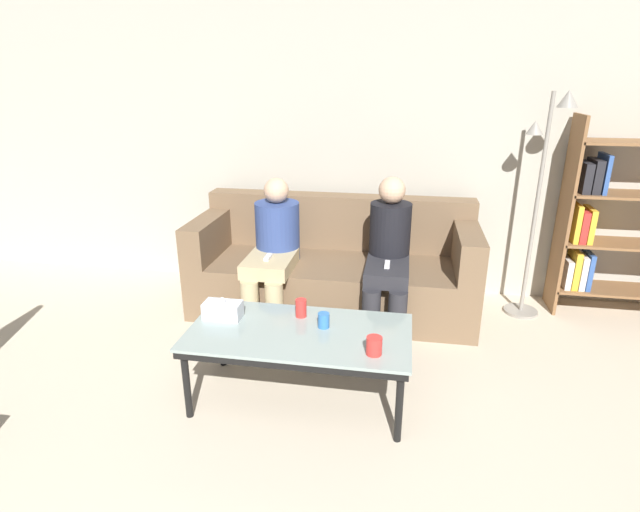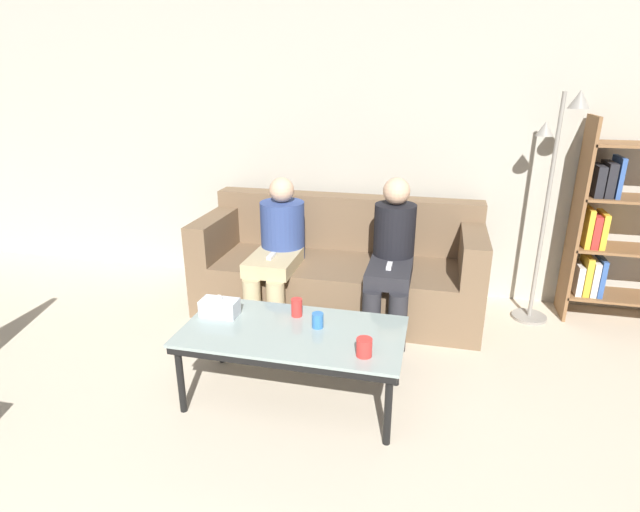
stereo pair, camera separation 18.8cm
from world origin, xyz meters
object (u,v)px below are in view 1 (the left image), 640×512
(standing_lamp, at_px, (542,184))
(seated_person_left_end, at_px, (274,245))
(couch, at_px, (334,269))
(cup_near_left, at_px, (301,308))
(cup_far_center, at_px, (324,320))
(cup_near_right, at_px, (374,346))
(seated_person_mid_left, at_px, (389,251))
(coffee_table, at_px, (299,337))
(tissue_box, at_px, (223,310))
(bookshelf, at_px, (607,223))

(standing_lamp, height_order, seated_person_left_end, standing_lamp)
(couch, xyz_separation_m, cup_near_left, (-0.04, -1.11, 0.18))
(cup_far_center, bearing_deg, standing_lamp, 43.98)
(cup_near_left, distance_m, cup_near_right, 0.58)
(seated_person_left_end, relative_size, seated_person_mid_left, 0.97)
(coffee_table, relative_size, seated_person_mid_left, 1.13)
(cup_far_center, xyz_separation_m, tissue_box, (-0.60, 0.01, 0.01))
(cup_near_left, bearing_deg, cup_near_right, -37.69)
(cup_near_left, xyz_separation_m, cup_far_center, (0.15, -0.11, -0.01))
(seated_person_mid_left, bearing_deg, tissue_box, -133.54)
(coffee_table, height_order, cup_near_left, cup_near_left)
(cup_near_right, bearing_deg, seated_person_mid_left, 89.27)
(couch, bearing_deg, seated_person_left_end, -152.01)
(cup_far_center, height_order, seated_person_left_end, seated_person_left_end)
(bookshelf, bearing_deg, seated_person_left_end, -168.61)
(seated_person_left_end, bearing_deg, coffee_table, -68.17)
(cup_far_center, height_order, standing_lamp, standing_lamp)
(bookshelf, bearing_deg, cup_far_center, -142.51)
(tissue_box, bearing_deg, coffee_table, -9.22)
(tissue_box, height_order, seated_person_left_end, seated_person_left_end)
(coffee_table, height_order, tissue_box, tissue_box)
(cup_near_right, xyz_separation_m, cup_far_center, (-0.30, 0.24, -0.01))
(couch, distance_m, cup_near_right, 1.53)
(cup_near_right, height_order, tissue_box, tissue_box)
(coffee_table, bearing_deg, cup_near_left, 98.42)
(bookshelf, distance_m, seated_person_mid_left, 1.71)
(cup_near_left, relative_size, tissue_box, 0.49)
(cup_far_center, height_order, tissue_box, tissue_box)
(tissue_box, xyz_separation_m, seated_person_left_end, (0.05, 0.98, 0.08))
(couch, height_order, tissue_box, couch)
(seated_person_left_end, bearing_deg, cup_far_center, -60.89)
(coffee_table, relative_size, cup_near_right, 12.92)
(cup_far_center, relative_size, seated_person_left_end, 0.08)
(seated_person_mid_left, bearing_deg, couch, 151.16)
(standing_lamp, xyz_separation_m, seated_person_left_end, (-1.95, -0.36, -0.47))
(seated_person_left_end, height_order, seated_person_mid_left, seated_person_mid_left)
(bookshelf, bearing_deg, tissue_box, -149.85)
(coffee_table, bearing_deg, seated_person_left_end, 111.83)
(seated_person_left_end, bearing_deg, tissue_box, -93.06)
(cup_near_right, bearing_deg, tissue_box, 164.32)
(cup_near_left, bearing_deg, tissue_box, -167.60)
(cup_near_left, relative_size, seated_person_left_end, 0.10)
(cup_near_right, height_order, seated_person_left_end, seated_person_left_end)
(standing_lamp, bearing_deg, couch, -175.09)
(cup_near_left, distance_m, standing_lamp, 2.06)
(seated_person_mid_left, bearing_deg, cup_near_left, -118.48)
(seated_person_left_end, xyz_separation_m, seated_person_mid_left, (0.87, -0.01, 0.01))
(cup_near_left, height_order, seated_person_mid_left, seated_person_mid_left)
(cup_near_left, distance_m, seated_person_mid_left, 0.99)
(tissue_box, bearing_deg, standing_lamp, 33.76)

